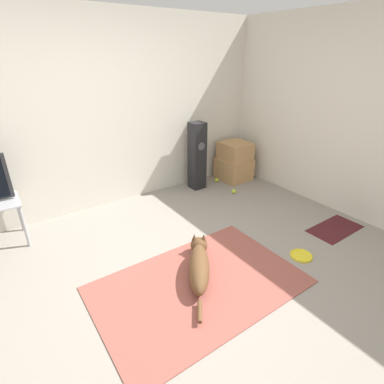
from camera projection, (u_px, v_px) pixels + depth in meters
The scene contains 12 objects.
ground_plane at pixel (186, 284), 2.87m from camera, with size 12.00×12.00×0.00m, color gray.
wall_back at pixel (96, 116), 3.89m from camera, with size 8.00×0.06×2.55m.
wall_right at pixel (361, 119), 3.68m from camera, with size 0.06×8.00×2.55m.
area_rug at pixel (199, 285), 2.86m from camera, with size 1.95×1.25×0.01m.
dog at pixel (199, 264), 2.95m from camera, with size 0.69×0.91×0.24m.
frisbee at pixel (301, 255), 3.26m from camera, with size 0.24×0.24×0.03m.
cardboard_box_lower at pixel (234, 169), 5.21m from camera, with size 0.49×0.52×0.36m.
cardboard_box_upper at pixel (235, 151), 5.08m from camera, with size 0.45×0.48×0.29m.
floor_speaker at pixel (197, 156), 4.72m from camera, with size 0.22×0.23×1.07m.
tennis_ball_by_boxes at pixel (234, 191), 4.72m from camera, with size 0.07×0.07×0.07m.
tennis_ball_near_speaker at pixel (216, 180), 5.14m from camera, with size 0.07×0.07×0.07m.
door_mat at pixel (335, 229), 3.78m from camera, with size 0.72×0.38×0.01m.
Camera 1 is at (-1.23, -1.86, 2.02)m, focal length 28.00 mm.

